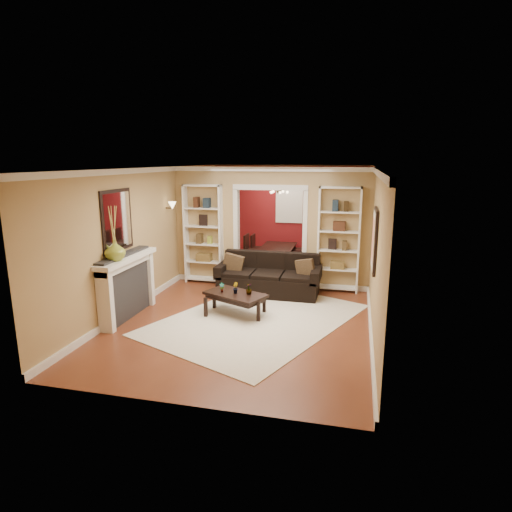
% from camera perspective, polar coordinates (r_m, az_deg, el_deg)
% --- Properties ---
extents(floor, '(8.00, 8.00, 0.00)m').
position_cam_1_polar(floor, '(8.94, 0.31, -5.88)').
color(floor, brown).
rests_on(floor, ground).
extents(ceiling, '(8.00, 8.00, 0.00)m').
position_cam_1_polar(ceiling, '(8.47, 0.33, 11.69)').
color(ceiling, white).
rests_on(ceiling, ground).
extents(wall_back, '(8.00, 0.00, 8.00)m').
position_cam_1_polar(wall_back, '(12.49, 4.48, 5.80)').
color(wall_back, tan).
rests_on(wall_back, ground).
extents(wall_front, '(8.00, 0.00, 8.00)m').
position_cam_1_polar(wall_front, '(4.90, -10.33, -5.42)').
color(wall_front, tan).
rests_on(wall_front, ground).
extents(wall_left, '(0.00, 8.00, 8.00)m').
position_cam_1_polar(wall_left, '(9.36, -13.24, 3.15)').
color(wall_left, tan).
rests_on(wall_left, ground).
extents(wall_right, '(0.00, 8.00, 8.00)m').
position_cam_1_polar(wall_right, '(8.40, 15.46, 1.94)').
color(wall_right, tan).
rests_on(wall_right, ground).
extents(partition_wall, '(4.50, 0.15, 2.70)m').
position_cam_1_polar(partition_wall, '(9.76, 1.91, 3.87)').
color(partition_wall, tan).
rests_on(partition_wall, floor).
extents(red_back_panel, '(4.44, 0.04, 2.64)m').
position_cam_1_polar(red_back_panel, '(12.47, 4.46, 5.65)').
color(red_back_panel, maroon).
rests_on(red_back_panel, floor).
extents(dining_window, '(0.78, 0.03, 0.98)m').
position_cam_1_polar(dining_window, '(12.40, 4.45, 6.68)').
color(dining_window, '#8CA5CC').
rests_on(dining_window, wall_back).
extents(area_rug, '(4.03, 4.61, 0.01)m').
position_cam_1_polar(area_rug, '(7.89, 0.11, -8.43)').
color(area_rug, silver).
rests_on(area_rug, floor).
extents(sofa, '(2.22, 0.96, 0.87)m').
position_cam_1_polar(sofa, '(9.21, 1.71, -2.51)').
color(sofa, black).
rests_on(sofa, floor).
extents(pillow_left, '(0.43, 0.13, 0.43)m').
position_cam_1_polar(pillow_left, '(9.32, -3.04, -1.04)').
color(pillow_left, brown).
rests_on(pillow_left, sofa).
extents(pillow_right, '(0.40, 0.20, 0.38)m').
position_cam_1_polar(pillow_right, '(9.02, 6.59, -1.73)').
color(pillow_right, brown).
rests_on(pillow_right, sofa).
extents(coffee_table, '(1.27, 1.01, 0.43)m').
position_cam_1_polar(coffee_table, '(8.07, -2.76, -6.40)').
color(coffee_table, black).
rests_on(coffee_table, floor).
extents(plant_left, '(0.11, 0.10, 0.18)m').
position_cam_1_polar(plant_left, '(8.05, -4.58, -4.22)').
color(plant_left, '#336626').
rests_on(plant_left, coffee_table).
extents(plant_center, '(0.13, 0.14, 0.20)m').
position_cam_1_polar(plant_center, '(7.97, -2.79, -4.27)').
color(plant_center, '#336626').
rests_on(plant_center, coffee_table).
extents(plant_right, '(0.15, 0.15, 0.20)m').
position_cam_1_polar(plant_right, '(7.90, -0.96, -4.41)').
color(plant_right, '#336626').
rests_on(plant_right, coffee_table).
extents(bookshelf_left, '(0.90, 0.30, 2.30)m').
position_cam_1_polar(bookshelf_left, '(10.05, -6.99, 2.89)').
color(bookshelf_left, white).
rests_on(bookshelf_left, floor).
extents(bookshelf_right, '(0.90, 0.30, 2.30)m').
position_cam_1_polar(bookshelf_right, '(9.45, 10.96, 2.11)').
color(bookshelf_right, white).
rests_on(bookshelf_right, floor).
extents(fireplace, '(0.32, 1.70, 1.16)m').
position_cam_1_polar(fireplace, '(8.17, -16.62, -3.98)').
color(fireplace, white).
rests_on(fireplace, floor).
extents(vase, '(0.42, 0.42, 0.37)m').
position_cam_1_polar(vase, '(7.69, -18.30, 0.74)').
color(vase, olive).
rests_on(vase, fireplace).
extents(mirror, '(0.03, 0.95, 1.10)m').
position_cam_1_polar(mirror, '(7.99, -18.05, 4.52)').
color(mirror, silver).
rests_on(mirror, wall_left).
extents(wall_sconce, '(0.18, 0.18, 0.22)m').
position_cam_1_polar(wall_sconce, '(9.75, -11.41, 6.46)').
color(wall_sconce, '#FFE0A5').
rests_on(wall_sconce, wall_left).
extents(framed_art, '(0.04, 0.85, 1.05)m').
position_cam_1_polar(framed_art, '(7.38, 15.48, 2.07)').
color(framed_art, black).
rests_on(framed_art, wall_right).
extents(dining_table, '(1.58, 0.88, 0.56)m').
position_cam_1_polar(dining_table, '(11.56, 2.98, -0.15)').
color(dining_table, black).
rests_on(dining_table, floor).
extents(dining_chair_nw, '(0.59, 0.59, 0.95)m').
position_cam_1_polar(dining_chair_nw, '(11.34, -0.02, 0.63)').
color(dining_chair_nw, black).
rests_on(dining_chair_nw, floor).
extents(dining_chair_ne, '(0.47, 0.47, 0.89)m').
position_cam_1_polar(dining_chair_ne, '(11.15, 5.49, 0.20)').
color(dining_chair_ne, black).
rests_on(dining_chair_ne, floor).
extents(dining_chair_sw, '(0.51, 0.51, 0.84)m').
position_cam_1_polar(dining_chair_sw, '(11.92, 0.64, 0.97)').
color(dining_chair_sw, black).
rests_on(dining_chair_sw, floor).
extents(dining_chair_se, '(0.55, 0.55, 0.86)m').
position_cam_1_polar(dining_chair_se, '(11.73, 5.89, 0.76)').
color(dining_chair_se, black).
rests_on(dining_chair_se, floor).
extents(chandelier, '(0.50, 0.50, 0.30)m').
position_cam_1_polar(chandelier, '(11.15, 3.49, 8.44)').
color(chandelier, '#382B19').
rests_on(chandelier, ceiling).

